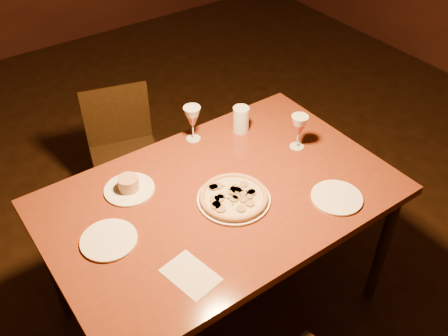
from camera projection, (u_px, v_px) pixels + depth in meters
floor at (242, 306)px, 2.62m from camera, size 7.00×7.00×0.00m
dining_table at (221, 206)px, 2.17m from camera, size 1.49×0.97×0.79m
chair_far at (124, 149)px, 2.93m from camera, size 0.47×0.47×0.80m
pizza_plate at (234, 197)px, 2.08m from camera, size 0.31×0.31×0.03m
ramekin_saucer at (129, 186)px, 2.13m from camera, size 0.22×0.22×0.07m
wine_glass_far at (193, 124)px, 2.37m from camera, size 0.08×0.08×0.18m
wine_glass_right at (298, 132)px, 2.32m from camera, size 0.08×0.08×0.17m
water_tumbler at (241, 119)px, 2.43m from camera, size 0.08×0.08×0.13m
side_plate_left at (109, 240)px, 1.92m from camera, size 0.22×0.22×0.01m
side_plate_near at (337, 198)px, 2.10m from camera, size 0.22×0.22×0.01m
menu_card at (191, 275)px, 1.80m from camera, size 0.17×0.22×0.00m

